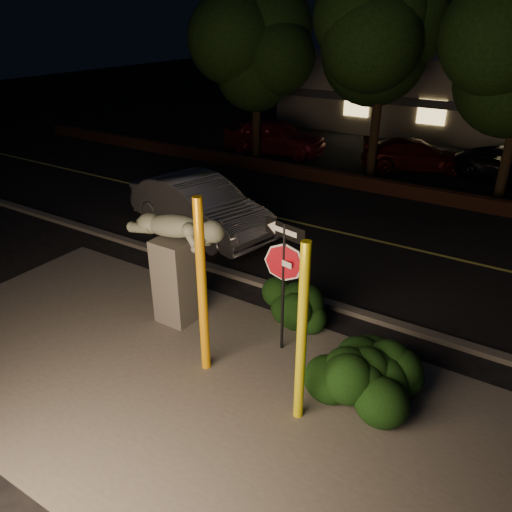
% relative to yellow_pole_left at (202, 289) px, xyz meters
% --- Properties ---
extents(ground, '(90.00, 90.00, 0.00)m').
position_rel_yellow_pole_left_xyz_m(ground, '(0.65, 10.38, -1.73)').
color(ground, black).
rests_on(ground, ground).
extents(patio, '(14.00, 6.00, 0.02)m').
position_rel_yellow_pole_left_xyz_m(patio, '(0.65, -0.62, -1.72)').
color(patio, '#4C4944').
rests_on(patio, ground).
extents(road, '(80.00, 8.00, 0.01)m').
position_rel_yellow_pole_left_xyz_m(road, '(0.65, 7.38, -1.73)').
color(road, black).
rests_on(road, ground).
extents(lane_marking, '(80.00, 0.12, 0.00)m').
position_rel_yellow_pole_left_xyz_m(lane_marking, '(0.65, 7.38, -1.71)').
color(lane_marking, '#C3C04E').
rests_on(lane_marking, road).
extents(curb, '(80.00, 0.25, 0.12)m').
position_rel_yellow_pole_left_xyz_m(curb, '(0.65, 3.28, -1.67)').
color(curb, '#4C4944').
rests_on(curb, ground).
extents(brick_wall, '(40.00, 0.35, 0.50)m').
position_rel_yellow_pole_left_xyz_m(brick_wall, '(0.65, 11.68, -1.48)').
color(brick_wall, '#402114').
rests_on(brick_wall, ground).
extents(parking_lot, '(40.00, 12.00, 0.01)m').
position_rel_yellow_pole_left_xyz_m(parking_lot, '(0.65, 17.38, -1.73)').
color(parking_lot, black).
rests_on(parking_lot, ground).
extents(building, '(22.00, 10.20, 4.00)m').
position_rel_yellow_pole_left_xyz_m(building, '(0.65, 25.37, 0.27)').
color(building, gray).
rests_on(building, ground).
extents(tree_far_a, '(4.60, 4.60, 7.43)m').
position_rel_yellow_pole_left_xyz_m(tree_far_a, '(-7.35, 13.38, 3.61)').
color(tree_far_a, black).
rests_on(tree_far_a, ground).
extents(tree_far_b, '(5.20, 5.20, 8.41)m').
position_rel_yellow_pole_left_xyz_m(tree_far_b, '(-1.85, 13.58, 4.32)').
color(tree_far_b, black).
rests_on(tree_far_b, ground).
extents(yellow_pole_left, '(0.17, 0.17, 3.46)m').
position_rel_yellow_pole_left_xyz_m(yellow_pole_left, '(0.00, 0.00, 0.00)').
color(yellow_pole_left, '#FFAA0D').
rests_on(yellow_pole_left, ground).
extents(yellow_pole_right, '(0.16, 0.16, 3.25)m').
position_rel_yellow_pole_left_xyz_m(yellow_pole_right, '(2.09, -0.19, -0.11)').
color(yellow_pole_right, yellow).
rests_on(yellow_pole_right, ground).
extents(signpost, '(0.92, 0.22, 2.75)m').
position_rel_yellow_pole_left_xyz_m(signpost, '(0.93, 1.29, 0.22)').
color(signpost, black).
rests_on(signpost, ground).
extents(sculpture, '(2.41, 0.76, 2.60)m').
position_rel_yellow_pole_left_xyz_m(sculpture, '(-1.49, 1.01, -0.13)').
color(sculpture, '#4C4944').
rests_on(sculpture, ground).
extents(hedge_center, '(2.22, 1.23, 1.11)m').
position_rel_yellow_pole_left_xyz_m(hedge_center, '(0.52, 2.20, -1.18)').
color(hedge_center, black).
rests_on(hedge_center, ground).
extents(hedge_right, '(2.11, 1.43, 1.26)m').
position_rel_yellow_pole_left_xyz_m(hedge_right, '(2.86, 0.74, -1.10)').
color(hedge_right, black).
rests_on(hedge_right, ground).
extents(hedge_far_right, '(1.61, 1.15, 1.03)m').
position_rel_yellow_pole_left_xyz_m(hedge_far_right, '(3.08, 1.24, -1.22)').
color(hedge_far_right, black).
rests_on(hedge_far_right, ground).
extents(silver_sedan, '(5.40, 2.94, 1.69)m').
position_rel_yellow_pole_left_xyz_m(silver_sedan, '(-4.16, 5.13, -0.89)').
color(silver_sedan, '#B1B1B6').
rests_on(silver_sedan, ground).
extents(parked_car_red, '(5.07, 2.53, 1.66)m').
position_rel_yellow_pole_left_xyz_m(parked_car_red, '(-7.05, 14.54, -0.90)').
color(parked_car_red, maroon).
rests_on(parked_car_red, ground).
extents(parked_car_darkred, '(4.86, 3.49, 1.31)m').
position_rel_yellow_pole_left_xyz_m(parked_car_darkred, '(-0.58, 15.30, -1.08)').
color(parked_car_darkred, '#3C0C0B').
rests_on(parked_car_darkred, ground).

